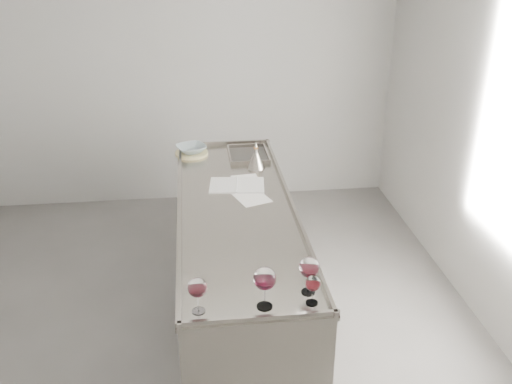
{
  "coord_description": "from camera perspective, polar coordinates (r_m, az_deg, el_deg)",
  "views": [
    {
      "loc": [
        0.24,
        -3.02,
        2.6
      ],
      "look_at": [
        0.64,
        0.36,
        1.02
      ],
      "focal_mm": 40.0,
      "sensor_mm": 36.0,
      "label": 1
    }
  ],
  "objects": [
    {
      "name": "trivet",
      "position": [
        4.62,
        -6.46,
        3.87
      ],
      "size": [
        0.32,
        0.32,
        0.02
      ],
      "primitive_type": "cylinder",
      "rotation": [
        0.0,
        0.0,
        -0.23
      ],
      "color": "#C4B77F",
      "rests_on": "counter"
    },
    {
      "name": "loose_paper_top",
      "position": [
        3.87,
        -0.58,
        -0.42
      ],
      "size": [
        0.29,
        0.34,
        0.0
      ],
      "primitive_type": "cube",
      "rotation": [
        0.0,
        0.0,
        0.35
      ],
      "color": "silver",
      "rests_on": "counter"
    },
    {
      "name": "wine_glass_right",
      "position": [
        2.83,
        5.34,
        -7.59
      ],
      "size": [
        0.1,
        0.1,
        0.2
      ],
      "rotation": [
        0.0,
        0.0,
        -0.17
      ],
      "color": "white",
      "rests_on": "counter"
    },
    {
      "name": "room_shell",
      "position": [
        3.26,
        -10.43,
        2.88
      ],
      "size": [
        4.54,
        5.04,
        2.84
      ],
      "color": "#585553",
      "rests_on": "ground"
    },
    {
      "name": "wine_glass_small",
      "position": [
        2.78,
        5.69,
        -9.17
      ],
      "size": [
        0.08,
        0.08,
        0.15
      ],
      "rotation": [
        0.0,
        0.0,
        -0.12
      ],
      "color": "white",
      "rests_on": "counter"
    },
    {
      "name": "loose_paper_under",
      "position": [
        4.09,
        -0.9,
        1.02
      ],
      "size": [
        0.22,
        0.29,
        0.0
      ],
      "primitive_type": "cube",
      "rotation": [
        0.0,
        0.0,
        0.12
      ],
      "color": "silver",
      "rests_on": "counter"
    },
    {
      "name": "notebook",
      "position": [
        4.03,
        -1.92,
        0.69
      ],
      "size": [
        0.41,
        0.31,
        0.02
      ],
      "rotation": [
        0.0,
        0.0,
        -0.11
      ],
      "color": "silver",
      "rests_on": "counter"
    },
    {
      "name": "wine_glass_middle",
      "position": [
        2.72,
        0.88,
        -8.75
      ],
      "size": [
        0.11,
        0.11,
        0.22
      ],
      "rotation": [
        0.0,
        0.0,
        0.19
      ],
      "color": "white",
      "rests_on": "counter"
    },
    {
      "name": "counter",
      "position": [
        3.95,
        -1.87,
        -7.65
      ],
      "size": [
        0.77,
        2.42,
        0.97
      ],
      "color": "gray",
      "rests_on": "ground"
    },
    {
      "name": "wine_funnel",
      "position": [
        4.32,
        -0.0,
        3.24
      ],
      "size": [
        0.14,
        0.14,
        0.21
      ],
      "rotation": [
        0.0,
        0.0,
        -0.02
      ],
      "color": "#AFA59C",
      "rests_on": "counter"
    },
    {
      "name": "ceramic_bowl",
      "position": [
        4.61,
        -6.48,
        4.31
      ],
      "size": [
        0.3,
        0.3,
        0.06
      ],
      "primitive_type": "imported",
      "rotation": [
        0.0,
        0.0,
        0.39
      ],
      "color": "gray",
      "rests_on": "trivet"
    },
    {
      "name": "wine_glass_left",
      "position": [
        2.71,
        -5.88,
        -9.57
      ],
      "size": [
        0.09,
        0.09,
        0.18
      ],
      "rotation": [
        0.0,
        0.0,
        -0.43
      ],
      "color": "white",
      "rests_on": "counter"
    }
  ]
}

